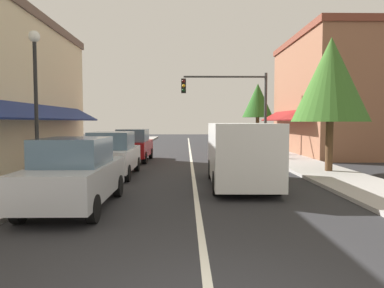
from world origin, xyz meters
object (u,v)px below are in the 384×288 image
street_lamp_left_near (36,84)px  traffic_signal_mast_arm (235,99)px  tree_right_near (331,80)px  tree_right_far (258,101)px  van_in_lane (240,152)px  parked_car_second_left (112,154)px  parked_car_nearest_left (75,174)px  parked_car_third_left (133,145)px

street_lamp_left_near → traffic_signal_mast_arm: bearing=54.3°
tree_right_near → tree_right_far: tree_right_near is taller
van_in_lane → parked_car_second_left: bearing=156.8°
parked_car_nearest_left → traffic_signal_mast_arm: size_ratio=0.75×
parked_car_third_left → street_lamp_left_near: bearing=-102.9°
van_in_lane → tree_right_far: size_ratio=0.96×
tree_right_far → traffic_signal_mast_arm: bearing=-111.3°
traffic_signal_mast_arm → tree_right_far: 8.33m
parked_car_nearest_left → street_lamp_left_near: 4.27m
van_in_lane → street_lamp_left_near: 7.05m
parked_car_nearest_left → street_lamp_left_near: bearing=127.3°
parked_car_nearest_left → tree_right_far: 23.54m
traffic_signal_mast_arm → van_in_lane: bearing=-96.8°
parked_car_second_left → parked_car_third_left: (0.03, 5.42, 0.00)m
parked_car_nearest_left → van_in_lane: 5.55m
tree_right_far → street_lamp_left_near: bearing=-120.3°
tree_right_near → street_lamp_left_near: bearing=-164.1°
van_in_lane → tree_right_far: 19.18m
van_in_lane → tree_right_near: bearing=34.9°
parked_car_second_left → traffic_signal_mast_arm: traffic_signal_mast_arm is taller
parked_car_third_left → tree_right_far: bearing=51.1°
parked_car_second_left → street_lamp_left_near: (-1.91, -2.51, 2.51)m
parked_car_third_left → tree_right_near: 10.56m
parked_car_second_left → street_lamp_left_near: size_ratio=0.81×
street_lamp_left_near → tree_right_far: tree_right_far is taller
tree_right_far → parked_car_nearest_left: bearing=-112.4°
parked_car_third_left → van_in_lane: van_in_lane is taller
parked_car_second_left → van_in_lane: 5.24m
parked_car_third_left → van_in_lane: size_ratio=0.79×
traffic_signal_mast_arm → parked_car_nearest_left: bearing=-113.1°
parked_car_second_left → parked_car_third_left: same height
parked_car_third_left → traffic_signal_mast_arm: bearing=28.3°
parked_car_nearest_left → traffic_signal_mast_arm: 15.27m
parked_car_third_left → street_lamp_left_near: size_ratio=0.81×
parked_car_third_left → street_lamp_left_near: street_lamp_left_near is taller
parked_car_second_left → tree_right_near: bearing=3.3°
parked_car_third_left → van_in_lane: (4.73, -7.60, 0.27)m
van_in_lane → street_lamp_left_near: (-6.67, -0.33, 2.24)m
parked_car_second_left → traffic_signal_mast_arm: size_ratio=0.75×
tree_right_near → parked_car_nearest_left: bearing=-146.3°
parked_car_nearest_left → parked_car_third_left: bearing=91.0°
parked_car_nearest_left → van_in_lane: bearing=34.1°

